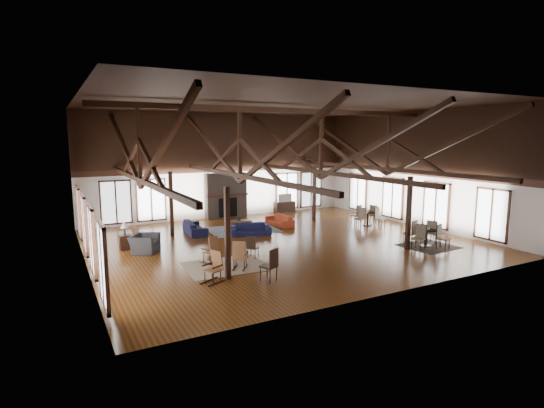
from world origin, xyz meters
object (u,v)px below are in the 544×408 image
coffee_table (239,222)px  tv_console (284,207)px  cafe_table_near (426,235)px  cafe_table_far (368,216)px  sofa_orange (280,220)px  sofa_navy_front (251,229)px  sofa_navy_left (195,227)px  armchair (145,244)px

coffee_table → tv_console: 5.70m
cafe_table_near → tv_console: cafe_table_near is taller
cafe_table_near → cafe_table_far: cafe_table_near is taller
sofa_orange → tv_console: (2.26, 3.46, 0.05)m
sofa_navy_front → sofa_orange: size_ratio=1.02×
sofa_navy_front → sofa_navy_left: (-2.23, 1.55, 0.02)m
sofa_navy_left → armchair: bearing=134.2°
armchair → tv_console: size_ratio=0.85×
sofa_navy_left → armchair: (-2.87, -2.37, 0.06)m
armchair → cafe_table_near: (10.84, -4.61, 0.14)m
cafe_table_near → cafe_table_far: (0.70, 4.57, -0.00)m
sofa_orange → coffee_table: size_ratio=1.51×
sofa_navy_left → tv_console: tv_console is taller
sofa_orange → tv_console: bearing=144.9°
sofa_navy_front → sofa_navy_left: sofa_navy_left is taller
coffee_table → cafe_table_far: 6.82m
sofa_navy_front → cafe_table_near: 7.90m
sofa_navy_front → coffee_table: bearing=105.1°
cafe_table_near → sofa_orange: bearing=116.6°
coffee_table → cafe_table_near: bearing=-43.1°
tv_console → cafe_table_far: bearing=-72.0°
armchair → cafe_table_near: bearing=-81.2°
cafe_table_near → cafe_table_far: 4.63m
armchair → tv_console: (9.70, 5.63, -0.04)m
cafe_table_far → tv_console: size_ratio=1.50×
sofa_navy_left → cafe_table_far: (8.68, -2.41, 0.20)m
armchair → cafe_table_far: (11.55, -0.04, 0.14)m
cafe_table_far → tv_console: 5.97m
cafe_table_near → sofa_navy_left: bearing=138.8°
sofa_orange → coffee_table: sofa_orange is taller
sofa_navy_left → armchair: size_ratio=1.85×
sofa_navy_left → cafe_table_near: size_ratio=1.04×
coffee_table → cafe_table_far: bearing=-12.5°
sofa_orange → cafe_table_near: size_ratio=0.95×
sofa_navy_front → armchair: (-5.10, -0.82, 0.08)m
sofa_orange → coffee_table: bearing=-93.7°
cafe_table_far → sofa_navy_front: bearing=172.5°
sofa_orange → coffee_table: 2.32m
sofa_navy_left → tv_console: bearing=-59.8°
sofa_navy_left → coffee_table: (2.25, -0.13, 0.10)m
coffee_table → cafe_table_far: cafe_table_far is taller
sofa_navy_left → coffee_table: size_ratio=1.65×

